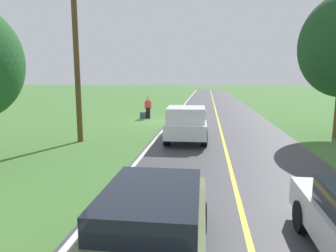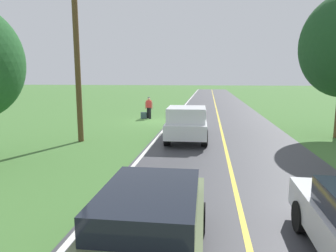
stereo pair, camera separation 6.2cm
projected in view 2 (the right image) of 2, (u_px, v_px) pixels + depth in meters
The scene contains 9 objects.
ground_plane at pixel (157, 121), 22.67m from camera, with size 200.00×200.00×0.00m, color #427033.
road_surface at pixel (219, 122), 22.05m from camera, with size 7.52×120.00×0.00m, color #3D3D42.
lane_edge_line at pixel (171, 121), 22.52m from camera, with size 0.16×117.60×0.00m, color silver.
lane_centre_line at pixel (219, 122), 22.05m from camera, with size 0.14×117.60×0.00m, color gold.
hitchhiker_walking at pixel (149, 106), 23.84m from camera, with size 0.62×0.51×1.75m.
suitcase_carried at pixel (144, 115), 23.94m from camera, with size 0.20×0.46×0.51m, color #384C56.
pickup_truck_passing at pixel (187, 122), 15.73m from camera, with size 2.22×5.46×1.82m.
sedan_ahead_same_lane at pixel (148, 229), 5.06m from camera, with size 1.96×4.42×1.41m.
utility_pole_roadside at pixel (78, 71), 14.92m from camera, with size 0.28×0.28×7.14m, color brown.
Camera 2 is at (-3.82, 22.12, 3.29)m, focal length 31.94 mm.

